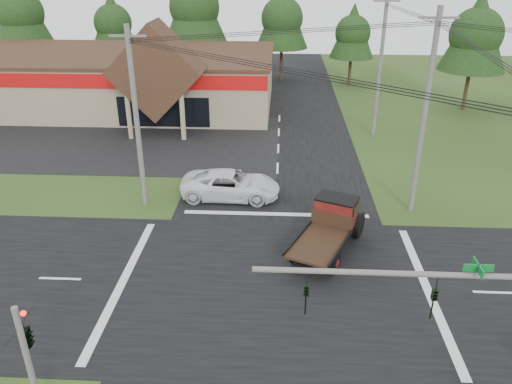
{
  "coord_description": "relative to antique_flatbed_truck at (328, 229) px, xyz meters",
  "views": [
    {
      "loc": [
        0.21,
        -18.84,
        13.73
      ],
      "look_at": [
        -1.08,
        5.38,
        2.2
      ],
      "focal_mm": 35.0,
      "sensor_mm": 36.0,
      "label": 1
    }
  ],
  "objects": [
    {
      "name": "road_ns",
      "position": [
        -2.67,
        -3.22,
        -1.26
      ],
      "size": [
        12.0,
        120.0,
        0.02
      ],
      "primitive_type": "cube",
      "color": "black",
      "rests_on": "ground"
    },
    {
      "name": "traffic_signal_corner",
      "position": [
        -10.17,
        -10.54,
        2.26
      ],
      "size": [
        0.53,
        2.48,
        4.4
      ],
      "color": "#595651",
      "rests_on": "ground"
    },
    {
      "name": "traffic_signal_mast",
      "position": [
        3.15,
        -10.72,
        3.16
      ],
      "size": [
        8.12,
        0.24,
        7.0
      ],
      "color": "#595651",
      "rests_on": "ground"
    },
    {
      "name": "utility_pole_n",
      "position": [
        5.33,
        18.78,
        4.47
      ],
      "size": [
        2.0,
        0.3,
        11.2
      ],
      "color": "#595651",
      "rests_on": "ground"
    },
    {
      "name": "utility_pole_nw",
      "position": [
        -10.67,
        4.78,
        4.12
      ],
      "size": [
        2.0,
        0.3,
        10.5
      ],
      "color": "#595651",
      "rests_on": "ground"
    },
    {
      "name": "parking_apron",
      "position": [
        -16.67,
        15.78,
        -1.25
      ],
      "size": [
        28.0,
        14.0,
        0.02
      ],
      "primitive_type": "cube",
      "color": "black",
      "rests_on": "ground"
    },
    {
      "name": "utility_pole_ne",
      "position": [
        5.33,
        4.78,
        4.62
      ],
      "size": [
        2.0,
        0.3,
        11.5
      ],
      "color": "#595651",
      "rests_on": "ground"
    },
    {
      "name": "ground",
      "position": [
        -2.67,
        -3.22,
        -1.27
      ],
      "size": [
        120.0,
        120.0,
        0.0
      ],
      "primitive_type": "plane",
      "color": "#2C3E16",
      "rests_on": "ground"
    },
    {
      "name": "tree_row_b",
      "position": [
        -22.67,
        38.78,
        5.44
      ],
      "size": [
        5.6,
        5.6,
        10.1
      ],
      "color": "#332316",
      "rests_on": "ground"
    },
    {
      "name": "tree_side_ne",
      "position": [
        15.33,
        26.78,
        6.11
      ],
      "size": [
        6.16,
        6.16,
        11.11
      ],
      "color": "#332316",
      "rests_on": "ground"
    },
    {
      "name": "cvs_building",
      "position": [
        -18.38,
        26.35,
        1.51
      ],
      "size": [
        30.4,
        18.2,
        9.19
      ],
      "color": "tan",
      "rests_on": "ground"
    },
    {
      "name": "road_ew",
      "position": [
        -2.67,
        -3.22,
        -1.26
      ],
      "size": [
        120.0,
        12.0,
        0.02
      ],
      "primitive_type": "cube",
      "color": "black",
      "rests_on": "ground"
    },
    {
      "name": "tree_row_a",
      "position": [
        -32.67,
        36.78,
        6.78
      ],
      "size": [
        6.72,
        6.72,
        12.12
      ],
      "color": "#332316",
      "rests_on": "ground"
    },
    {
      "name": "white_pickup",
      "position": [
        -5.54,
        5.97,
        -0.42
      ],
      "size": [
        6.17,
        2.97,
        1.69
      ],
      "primitive_type": "imported",
      "rotation": [
        0.0,
        0.0,
        1.54
      ],
      "color": "white",
      "rests_on": "ground"
    },
    {
      "name": "tree_row_d",
      "position": [
        -2.67,
        38.78,
        6.11
      ],
      "size": [
        6.16,
        6.16,
        11.11
      ],
      "color": "#332316",
      "rests_on": "ground"
    },
    {
      "name": "tree_row_e",
      "position": [
        5.33,
        36.78,
        4.76
      ],
      "size": [
        5.04,
        5.04,
        9.09
      ],
      "color": "#332316",
      "rests_on": "ground"
    },
    {
      "name": "antique_flatbed_truck",
      "position": [
        0.0,
        0.0,
        0.0
      ],
      "size": [
        4.56,
        6.49,
        2.54
      ],
      "primitive_type": null,
      "rotation": [
        0.0,
        0.0,
        -0.41
      ],
      "color": "#4E0B12",
      "rests_on": "ground"
    },
    {
      "name": "tree_row_c",
      "position": [
        -12.67,
        37.78,
        7.45
      ],
      "size": [
        7.28,
        7.28,
        13.13
      ],
      "color": "#332316",
      "rests_on": "ground"
    }
  ]
}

